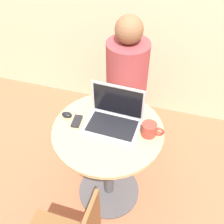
{
  "coord_description": "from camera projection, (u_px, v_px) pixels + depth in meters",
  "views": [
    {
      "loc": [
        0.33,
        -1.04,
        1.91
      ],
      "look_at": [
        0.01,
        0.05,
        0.83
      ],
      "focal_mm": 42.0,
      "sensor_mm": 36.0,
      "label": 1
    }
  ],
  "objects": [
    {
      "name": "coffee_cup",
      "position": [
        150.0,
        130.0,
        1.54
      ],
      "size": [
        0.14,
        0.09,
        0.09
      ],
      "color": "#B2382D",
      "rests_on": "round_table"
    },
    {
      "name": "laptop",
      "position": [
        114.0,
        118.0,
        1.6
      ],
      "size": [
        0.34,
        0.24,
        0.25
      ],
      "color": "#B7B7BC",
      "rests_on": "round_table"
    },
    {
      "name": "cell_phone",
      "position": [
        77.0,
        121.0,
        1.64
      ],
      "size": [
        0.06,
        0.11,
        0.02
      ],
      "color": "black",
      "rests_on": "round_table"
    },
    {
      "name": "person_seated",
      "position": [
        127.0,
        94.0,
        2.2
      ],
      "size": [
        0.35,
        0.51,
        1.2
      ],
      "color": "brown",
      "rests_on": "ground_plane"
    },
    {
      "name": "computer_mouse",
      "position": [
        67.0,
        115.0,
        1.68
      ],
      "size": [
        0.07,
        0.05,
        0.03
      ],
      "color": "black",
      "rests_on": "round_table"
    },
    {
      "name": "round_table",
      "position": [
        108.0,
        153.0,
        1.77
      ],
      "size": [
        0.69,
        0.69,
        0.73
      ],
      "color": "#4C4C51",
      "rests_on": "ground_plane"
    },
    {
      "name": "ground_plane",
      "position": [
        109.0,
        190.0,
        2.11
      ],
      "size": [
        12.0,
        12.0,
        0.0
      ],
      "primitive_type": "plane",
      "color": "#B26042"
    }
  ]
}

